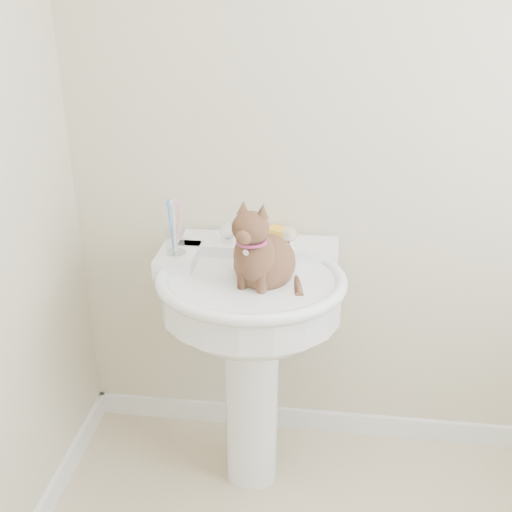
% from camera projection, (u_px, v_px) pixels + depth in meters
% --- Properties ---
extents(wall_back, '(2.20, 0.00, 2.50)m').
position_uv_depth(wall_back, '(388.00, 130.00, 2.09)').
color(wall_back, beige).
rests_on(wall_back, ground).
extents(baseboard_back, '(2.20, 0.02, 0.09)m').
position_uv_depth(baseboard_back, '(362.00, 424.00, 2.60)').
color(baseboard_back, white).
rests_on(baseboard_back, floor).
extents(pedestal_sink, '(0.63, 0.62, 0.87)m').
position_uv_depth(pedestal_sink, '(251.00, 317.00, 2.12)').
color(pedestal_sink, white).
rests_on(pedestal_sink, floor).
extents(faucet, '(0.28, 0.12, 0.14)m').
position_uv_depth(faucet, '(257.00, 235.00, 2.16)').
color(faucet, silver).
rests_on(faucet, pedestal_sink).
extents(soap_bar, '(0.10, 0.08, 0.03)m').
position_uv_depth(soap_bar, '(281.00, 233.00, 2.24)').
color(soap_bar, gold).
rests_on(soap_bar, pedestal_sink).
extents(toothbrush_cup, '(0.07, 0.07, 0.18)m').
position_uv_depth(toothbrush_cup, '(175.00, 241.00, 2.10)').
color(toothbrush_cup, silver).
rests_on(toothbrush_cup, pedestal_sink).
extents(cat, '(0.22, 0.27, 0.40)m').
position_uv_depth(cat, '(262.00, 258.00, 2.00)').
color(cat, brown).
rests_on(cat, pedestal_sink).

